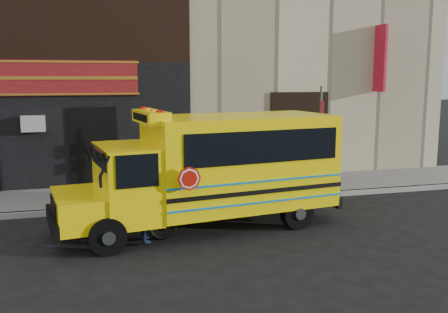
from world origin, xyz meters
TOP-DOWN VIEW (x-y plane):
  - ground at (0.00, 0.00)m, footprint 120.00×120.00m
  - curb at (0.00, 2.60)m, footprint 40.00×0.20m
  - sidewalk at (0.00, 4.10)m, footprint 40.00×3.00m
  - building at (-0.04, 10.45)m, footprint 20.00×10.70m
  - school_bus at (-0.40, 0.47)m, footprint 7.13×3.08m
  - sign_pole at (3.36, 2.44)m, footprint 0.08×0.30m
  - bicycle at (-2.37, -0.25)m, footprint 1.79×0.56m
  - cyclist at (-2.23, -0.34)m, footprint 0.45×0.65m

SIDE VIEW (x-z plane):
  - ground at x=0.00m, z-range 0.00..0.00m
  - curb at x=0.00m, z-range 0.00..0.15m
  - sidewalk at x=0.00m, z-range 0.00..0.15m
  - bicycle at x=-2.37m, z-range 0.00..1.07m
  - cyclist at x=-2.23m, z-range 0.00..1.69m
  - school_bus at x=-0.40m, z-range 0.05..2.97m
  - sign_pole at x=3.36m, z-range 0.16..3.58m
  - building at x=-0.04m, z-range 0.13..12.13m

